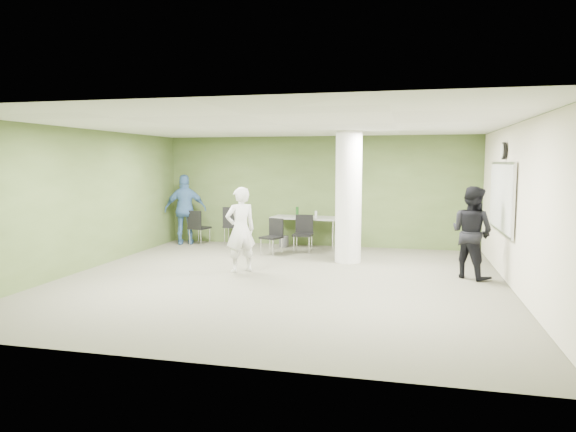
% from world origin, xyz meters
% --- Properties ---
extents(floor, '(8.00, 8.00, 0.00)m').
position_xyz_m(floor, '(0.00, 0.00, 0.00)').
color(floor, '#4D4C3D').
rests_on(floor, ground).
extents(ceiling, '(8.00, 8.00, 0.00)m').
position_xyz_m(ceiling, '(0.00, 0.00, 2.80)').
color(ceiling, white).
rests_on(ceiling, wall_back).
extents(wall_back, '(8.00, 2.80, 0.02)m').
position_xyz_m(wall_back, '(0.00, 4.00, 1.40)').
color(wall_back, '#415427').
rests_on(wall_back, floor).
extents(wall_left, '(0.02, 8.00, 2.80)m').
position_xyz_m(wall_left, '(-4.00, 0.00, 1.40)').
color(wall_left, '#415427').
rests_on(wall_left, floor).
extents(wall_right_cream, '(0.02, 8.00, 2.80)m').
position_xyz_m(wall_right_cream, '(4.00, 0.00, 1.40)').
color(wall_right_cream, beige).
rests_on(wall_right_cream, floor).
extents(column, '(0.56, 0.56, 2.80)m').
position_xyz_m(column, '(1.00, 2.00, 1.40)').
color(column, silver).
rests_on(column, floor).
extents(whiteboard, '(0.05, 2.30, 1.30)m').
position_xyz_m(whiteboard, '(3.92, 1.20, 1.50)').
color(whiteboard, silver).
rests_on(whiteboard, wall_right_cream).
extents(wall_clock, '(0.06, 0.32, 0.32)m').
position_xyz_m(wall_clock, '(3.92, 1.20, 2.35)').
color(wall_clock, black).
rests_on(wall_clock, wall_right_cream).
extents(folding_table, '(1.71, 0.84, 1.04)m').
position_xyz_m(folding_table, '(-0.23, 3.48, 0.74)').
color(folding_table, gray).
rests_on(folding_table, floor).
extents(wastebasket, '(0.24, 0.24, 0.28)m').
position_xyz_m(wastebasket, '(-0.80, 3.57, 0.14)').
color(wastebasket, '#4C4C4C').
rests_on(wastebasket, floor).
extents(chair_back_left, '(0.55, 0.55, 0.90)m').
position_xyz_m(chair_back_left, '(-3.06, 3.37, 0.53)').
color(chair_back_left, black).
rests_on(chair_back_left, floor).
extents(chair_back_right, '(0.54, 0.54, 1.00)m').
position_xyz_m(chair_back_right, '(-2.14, 3.54, 0.59)').
color(chair_back_right, black).
rests_on(chair_back_right, floor).
extents(chair_table_left, '(0.54, 0.54, 0.84)m').
position_xyz_m(chair_table_left, '(-0.79, 2.47, 0.49)').
color(chair_table_left, black).
rests_on(chair_table_left, floor).
extents(chair_table_right, '(0.45, 0.45, 0.89)m').
position_xyz_m(chair_table_right, '(-0.17, 2.93, 0.52)').
color(chair_table_right, black).
rests_on(chair_table_right, floor).
extents(woman_white, '(0.72, 0.69, 1.67)m').
position_xyz_m(woman_white, '(-0.92, 0.49, 0.83)').
color(woman_white, silver).
rests_on(woman_white, floor).
extents(man_black, '(1.05, 1.03, 1.71)m').
position_xyz_m(man_black, '(3.40, 0.97, 0.85)').
color(man_black, black).
rests_on(man_black, floor).
extents(man_blue, '(1.16, 0.79, 1.82)m').
position_xyz_m(man_blue, '(-3.40, 3.40, 0.91)').
color(man_blue, '#3B6394').
rests_on(man_blue, floor).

